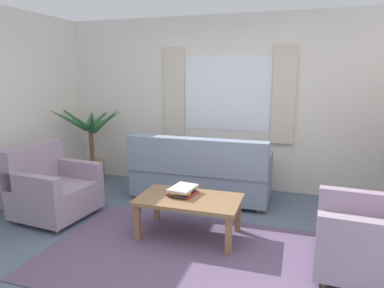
{
  "coord_description": "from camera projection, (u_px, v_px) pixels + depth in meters",
  "views": [
    {
      "loc": [
        1.05,
        -2.9,
        1.74
      ],
      "look_at": [
        -0.08,
        0.7,
        0.97
      ],
      "focal_mm": 31.97,
      "sensor_mm": 36.0,
      "label": 1
    }
  ],
  "objects": [
    {
      "name": "book_stack_on_table",
      "position": [
        183.0,
        191.0,
        3.76
      ],
      "size": [
        0.32,
        0.36,
        0.09
      ],
      "color": "#B23833",
      "rests_on": "coffee_table"
    },
    {
      "name": "window_with_curtains",
      "position": [
        227.0,
        94.0,
        5.11
      ],
      "size": [
        1.98,
        0.07,
        1.4
      ],
      "color": "white"
    },
    {
      "name": "potted_plant",
      "position": [
        91.0,
        146.0,
        5.49
      ],
      "size": [
        1.21,
        1.09,
        1.29
      ],
      "color": "#9E6B4C",
      "rests_on": "ground_plane"
    },
    {
      "name": "ground_plane",
      "position": [
        179.0,
        254.0,
        3.37
      ],
      "size": [
        6.24,
        6.24,
        0.0
      ],
      "primitive_type": "plane",
      "color": "slate"
    },
    {
      "name": "couch",
      "position": [
        200.0,
        174.0,
        4.79
      ],
      "size": [
        1.9,
        0.82,
        0.92
      ],
      "rotation": [
        0.0,
        0.0,
        3.14
      ],
      "color": "gray",
      "rests_on": "ground_plane"
    },
    {
      "name": "armchair_left",
      "position": [
        52.0,
        189.0,
        4.21
      ],
      "size": [
        0.9,
        0.92,
        0.88
      ],
      "rotation": [
        0.0,
        0.0,
        1.47
      ],
      "color": "#998499",
      "rests_on": "ground_plane"
    },
    {
      "name": "area_rug",
      "position": [
        179.0,
        253.0,
        3.37
      ],
      "size": [
        2.61,
        1.78,
        0.01
      ],
      "primitive_type": "cube",
      "color": "#604C6B",
      "rests_on": "ground_plane"
    },
    {
      "name": "armchair_right",
      "position": [
        373.0,
        236.0,
        2.97
      ],
      "size": [
        0.87,
        0.89,
        0.88
      ],
      "rotation": [
        0.0,
        0.0,
        -1.64
      ],
      "color": "#998499",
      "rests_on": "ground_plane"
    },
    {
      "name": "coffee_table",
      "position": [
        189.0,
        203.0,
        3.68
      ],
      "size": [
        1.1,
        0.64,
        0.44
      ],
      "color": "olive",
      "rests_on": "ground_plane"
    },
    {
      "name": "wall_back",
      "position": [
        228.0,
        104.0,
        5.22
      ],
      "size": [
        5.32,
        0.12,
        2.6
      ],
      "primitive_type": "cube",
      "color": "silver",
      "rests_on": "ground_plane"
    }
  ]
}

